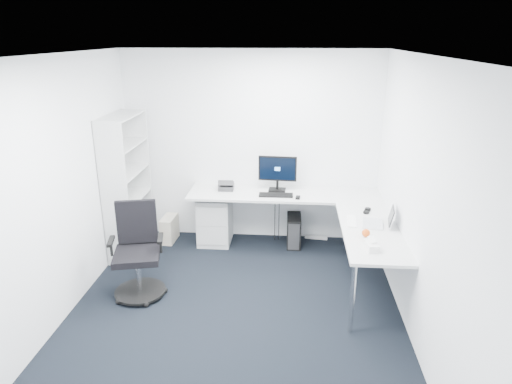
# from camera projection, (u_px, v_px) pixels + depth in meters

# --- Properties ---
(ground) EXTENTS (4.20, 4.20, 0.00)m
(ground) POSITION_uv_depth(u_px,v_px,m) (234.00, 315.00, 4.94)
(ground) COLOR black
(ceiling) EXTENTS (4.20, 4.20, 0.00)m
(ceiling) POSITION_uv_depth(u_px,v_px,m) (230.00, 55.00, 4.05)
(ceiling) COLOR white
(wall_back) EXTENTS (3.60, 0.02, 2.70)m
(wall_back) POSITION_uv_depth(u_px,v_px,m) (251.00, 148.00, 6.47)
(wall_back) COLOR white
(wall_back) RESTS_ON ground
(wall_front) EXTENTS (3.60, 0.02, 2.70)m
(wall_front) POSITION_uv_depth(u_px,v_px,m) (183.00, 326.00, 2.52)
(wall_front) COLOR white
(wall_front) RESTS_ON ground
(wall_left) EXTENTS (0.02, 4.20, 2.70)m
(wall_left) POSITION_uv_depth(u_px,v_px,m) (57.00, 193.00, 4.63)
(wall_left) COLOR white
(wall_left) RESTS_ON ground
(wall_right) EXTENTS (0.02, 4.20, 2.70)m
(wall_right) POSITION_uv_depth(u_px,v_px,m) (419.00, 203.00, 4.36)
(wall_right) COLOR white
(wall_right) RESTS_ON ground
(l_desk) EXTENTS (2.76, 1.55, 0.81)m
(l_desk) POSITION_uv_depth(u_px,v_px,m) (288.00, 230.00, 6.08)
(l_desk) COLOR silver
(l_desk) RESTS_ON ground
(drawer_pedestal) EXTENTS (0.45, 0.56, 0.70)m
(drawer_pedestal) POSITION_uv_depth(u_px,v_px,m) (215.00, 219.00, 6.59)
(drawer_pedestal) COLOR silver
(drawer_pedestal) RESTS_ON ground
(bookshelf) EXTENTS (0.37, 0.95, 1.91)m
(bookshelf) POSITION_uv_depth(u_px,v_px,m) (127.00, 186.00, 6.11)
(bookshelf) COLOR silver
(bookshelf) RESTS_ON ground
(task_chair) EXTENTS (0.73, 0.73, 1.09)m
(task_chair) POSITION_uv_depth(u_px,v_px,m) (137.00, 253.00, 5.14)
(task_chair) COLOR black
(task_chair) RESTS_ON ground
(black_pc_tower) EXTENTS (0.20, 0.44, 0.43)m
(black_pc_tower) POSITION_uv_depth(u_px,v_px,m) (294.00, 231.00, 6.53)
(black_pc_tower) COLOR black
(black_pc_tower) RESTS_ON ground
(beige_pc_tower) EXTENTS (0.20, 0.40, 0.37)m
(beige_pc_tower) POSITION_uv_depth(u_px,v_px,m) (169.00, 229.00, 6.66)
(beige_pc_tower) COLOR #B8B29D
(beige_pc_tower) RESTS_ON ground
(power_strip) EXTENTS (0.34, 0.10, 0.04)m
(power_strip) POSITION_uv_depth(u_px,v_px,m) (316.00, 237.00, 6.77)
(power_strip) COLOR white
(power_strip) RESTS_ON ground
(monitor) EXTENTS (0.54, 0.20, 0.51)m
(monitor) POSITION_uv_depth(u_px,v_px,m) (277.00, 173.00, 6.29)
(monitor) COLOR black
(monitor) RESTS_ON l_desk
(black_keyboard) EXTENTS (0.46, 0.17, 0.02)m
(black_keyboard) POSITION_uv_depth(u_px,v_px,m) (276.00, 195.00, 6.16)
(black_keyboard) COLOR black
(black_keyboard) RESTS_ON l_desk
(mouse) EXTENTS (0.07, 0.10, 0.03)m
(mouse) POSITION_uv_depth(u_px,v_px,m) (298.00, 198.00, 6.05)
(mouse) COLOR black
(mouse) RESTS_ON l_desk
(desk_phone) EXTENTS (0.22, 0.22, 0.15)m
(desk_phone) POSITION_uv_depth(u_px,v_px,m) (226.00, 185.00, 6.39)
(desk_phone) COLOR #28292B
(desk_phone) RESTS_ON l_desk
(laptop) EXTENTS (0.38, 0.37, 0.24)m
(laptop) POSITION_uv_depth(u_px,v_px,m) (373.00, 215.00, 5.20)
(laptop) COLOR silver
(laptop) RESTS_ON l_desk
(white_keyboard) EXTENTS (0.14, 0.38, 0.01)m
(white_keyboard) POSITION_uv_depth(u_px,v_px,m) (352.00, 221.00, 5.32)
(white_keyboard) COLOR white
(white_keyboard) RESTS_ON l_desk
(headphones) EXTENTS (0.16, 0.20, 0.05)m
(headphones) POSITION_uv_depth(u_px,v_px,m) (367.00, 210.00, 5.60)
(headphones) COLOR black
(headphones) RESTS_ON l_desk
(orange_fruit) EXTENTS (0.09, 0.09, 0.09)m
(orange_fruit) POSITION_uv_depth(u_px,v_px,m) (366.00, 233.00, 4.91)
(orange_fruit) COLOR #D75013
(orange_fruit) RESTS_ON l_desk
(tissue_box) EXTENTS (0.14, 0.22, 0.07)m
(tissue_box) POSITION_uv_depth(u_px,v_px,m) (372.00, 246.00, 4.62)
(tissue_box) COLOR white
(tissue_box) RESTS_ON l_desk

